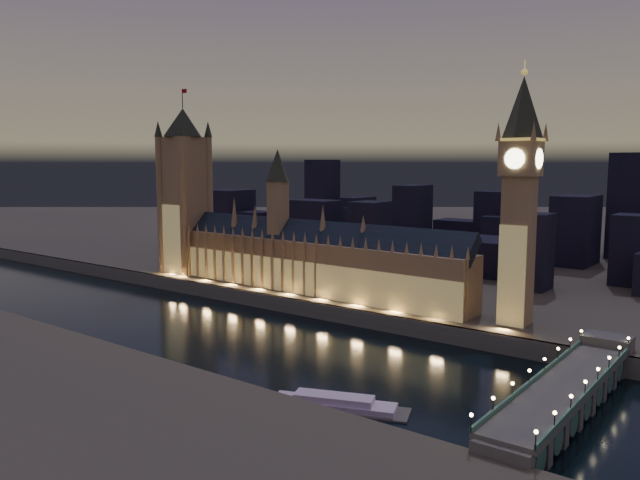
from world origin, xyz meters
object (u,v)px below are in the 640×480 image
Objects in this scene: palace_of_westminster at (304,257)px; victoria_tower at (185,183)px; elizabeth_tower at (520,180)px; river_boat at (334,404)px; westminster_bridge at (569,392)px.

victoria_tower is (-98.63, 0.18, 39.43)m from palace_of_westminster.
elizabeth_tower reaches higher than river_boat.
elizabeth_tower reaches higher than westminster_bridge.
westminster_bridge is at bearing 36.68° from river_boat.
palace_of_westminster is 151.46m from river_boat.
palace_of_westminster is 4.10× the size of river_boat.
victoria_tower is at bearing 179.90° from palace_of_westminster.
elizabeth_tower is (218.00, 0.00, 5.39)m from victoria_tower.
palace_of_westminster is at bearing 157.98° from westminster_bridge.
elizabeth_tower is 131.50m from river_boat.
river_boat is (101.24, -109.88, -24.81)m from palace_of_westminster.
victoria_tower reaches higher than elizabeth_tower.
palace_of_westminster reaches higher than river_boat.
river_boat is (-18.13, -110.06, -69.63)m from elizabeth_tower.
victoria_tower reaches higher than river_boat.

